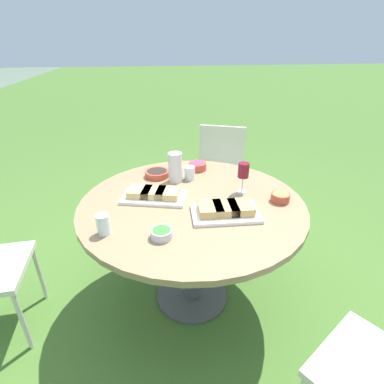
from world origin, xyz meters
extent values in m
plane|color=#446B2B|center=(0.00, 0.00, 0.00)|extent=(40.00, 40.00, 0.00)
cylinder|color=#4C4C51|center=(0.00, 0.00, 0.01)|extent=(0.49, 0.49, 0.02)
cylinder|color=#4C4C51|center=(0.00, 0.00, 0.37)|extent=(0.11, 0.11, 0.71)
cylinder|color=#8C7251|center=(0.00, 0.00, 0.75)|extent=(1.32, 1.32, 0.03)
cylinder|color=beige|center=(-0.26, 0.99, 0.22)|extent=(0.03, 0.03, 0.43)
cylinder|color=beige|center=(0.13, 1.01, 0.22)|extent=(0.03, 0.03, 0.43)
cube|color=beige|center=(-0.94, -0.60, 0.45)|extent=(0.59, 0.60, 0.04)
cylinder|color=beige|center=(-0.68, -0.66, 0.22)|extent=(0.03, 0.03, 0.43)
cube|color=beige|center=(0.99, -0.39, 0.45)|extent=(0.55, 0.56, 0.04)
cube|color=beige|center=(1.17, -0.46, 0.68)|extent=(0.19, 0.42, 0.42)
cylinder|color=beige|center=(0.89, -0.14, 0.22)|extent=(0.03, 0.03, 0.43)
cylinder|color=beige|center=(0.75, -0.50, 0.22)|extent=(0.03, 0.03, 0.43)
cylinder|color=beige|center=(1.24, -0.27, 0.22)|extent=(0.03, 0.03, 0.43)
cylinder|color=beige|center=(1.09, -0.64, 0.22)|extent=(0.03, 0.03, 0.43)
cylinder|color=silver|center=(0.29, 0.07, 0.86)|extent=(0.09, 0.09, 0.20)
cone|color=silver|center=(0.33, 0.07, 0.95)|extent=(0.02, 0.02, 0.02)
cylinder|color=silver|center=(0.07, -0.32, 0.77)|extent=(0.06, 0.06, 0.01)
cylinder|color=silver|center=(0.07, -0.32, 0.82)|extent=(0.01, 0.01, 0.10)
cylinder|color=maroon|center=(0.07, -0.32, 0.91)|extent=(0.07, 0.07, 0.09)
cube|color=white|center=(-0.18, -0.16, 0.77)|extent=(0.23, 0.37, 0.02)
cube|color=tan|center=(-0.18, -0.08, 0.81)|extent=(0.15, 0.13, 0.04)
cube|color=tan|center=(-0.18, -0.16, 0.81)|extent=(0.15, 0.13, 0.04)
cube|color=tan|center=(-0.18, -0.24, 0.81)|extent=(0.15, 0.13, 0.04)
cube|color=white|center=(0.06, 0.22, 0.77)|extent=(0.29, 0.41, 0.02)
cube|color=tan|center=(0.04, 0.14, 0.80)|extent=(0.16, 0.16, 0.04)
cube|color=tan|center=(0.06, 0.22, 0.80)|extent=(0.16, 0.16, 0.04)
cube|color=tan|center=(0.08, 0.30, 0.80)|extent=(0.16, 0.16, 0.04)
cylinder|color=#B74733|center=(-0.07, -0.51, 0.79)|extent=(0.11, 0.11, 0.05)
cylinder|color=#E0C147|center=(-0.07, -0.51, 0.80)|extent=(0.09, 0.09, 0.02)
cylinder|color=silver|center=(-0.34, 0.19, 0.78)|extent=(0.11, 0.11, 0.04)
cylinder|color=#387533|center=(-0.34, 0.19, 0.80)|extent=(0.09, 0.09, 0.02)
cylinder|color=#B74733|center=(0.39, 0.19, 0.78)|extent=(0.17, 0.17, 0.04)
cylinder|color=#2D231E|center=(0.39, 0.19, 0.80)|extent=(0.14, 0.14, 0.02)
cylinder|color=#B74733|center=(0.47, -0.11, 0.79)|extent=(0.13, 0.13, 0.05)
cylinder|color=#D6385B|center=(0.47, -0.11, 0.80)|extent=(0.11, 0.11, 0.02)
cylinder|color=silver|center=(-0.27, 0.47, 0.82)|extent=(0.07, 0.07, 0.10)
cylinder|color=silver|center=(0.31, -0.03, 0.81)|extent=(0.07, 0.07, 0.09)
camera|label=1|loc=(-1.53, 0.22, 1.62)|focal=28.00mm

